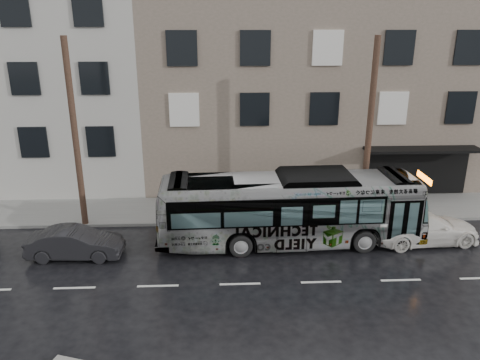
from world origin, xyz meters
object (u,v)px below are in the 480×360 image
at_px(sign_post, 385,196).
at_px(bus, 289,209).
at_px(utility_pole_rear, 75,135).
at_px(utility_pole_front, 369,132).
at_px(dark_sedan, 75,243).
at_px(white_sedan, 423,227).

xyz_separation_m(sign_post, bus, (-5.19, -2.23, 0.32)).
xyz_separation_m(utility_pole_rear, sign_post, (15.10, 0.00, -3.30)).
relative_size(utility_pole_front, bus, 0.75).
bearing_deg(sign_post, utility_pole_front, 180.00).
bearing_deg(dark_sedan, utility_pole_rear, 9.74).
xyz_separation_m(utility_pole_front, white_sedan, (2.12, -2.47, -3.91)).
distance_m(sign_post, white_sedan, 2.74).
relative_size(utility_pole_front, utility_pole_rear, 1.00).
distance_m(utility_pole_front, bus, 5.53).
distance_m(utility_pole_rear, sign_post, 15.46).
height_order(utility_pole_rear, sign_post, utility_pole_rear).
relative_size(utility_pole_front, sign_post, 3.75).
bearing_deg(sign_post, white_sedan, -67.47).
height_order(utility_pole_rear, bus, utility_pole_rear).
distance_m(utility_pole_front, sign_post, 3.48).
height_order(white_sedan, dark_sedan, white_sedan).
bearing_deg(bus, sign_post, -68.53).
bearing_deg(utility_pole_rear, bus, -12.69).
distance_m(sign_post, dark_sedan, 15.00).
bearing_deg(sign_post, bus, -156.74).
relative_size(utility_pole_rear, dark_sedan, 2.23).
bearing_deg(dark_sedan, white_sedan, -85.73).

